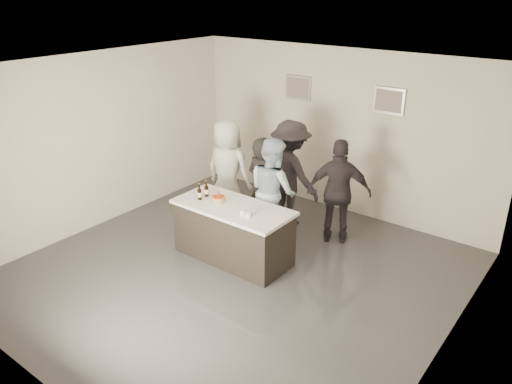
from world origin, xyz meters
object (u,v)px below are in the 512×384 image
at_px(bar_counter, 233,232).
at_px(person_guest_right, 339,192).
at_px(cake, 219,199).
at_px(person_main_blue, 273,191).
at_px(person_guest_back, 290,173).
at_px(person_main_black, 263,188).
at_px(person_guest_left, 228,170).
at_px(beer_bottle_b, 199,192).
at_px(beer_bottle_a, 206,189).

height_order(bar_counter, person_guest_right, person_guest_right).
height_order(cake, person_main_blue, person_main_blue).
bearing_deg(person_guest_back, cake, 91.22).
relative_size(person_main_black, person_main_blue, 0.97).
xyz_separation_m(person_guest_right, person_guest_back, (-1.01, 0.08, 0.06)).
height_order(cake, person_guest_left, person_guest_left).
relative_size(bar_counter, person_guest_right, 1.05).
xyz_separation_m(bar_counter, person_guest_left, (-1.04, 1.11, 0.47)).
distance_m(cake, person_guest_left, 1.36).
xyz_separation_m(beer_bottle_b, person_main_black, (0.47, 1.02, -0.16)).
bearing_deg(person_guest_back, beer_bottle_a, 81.10).
distance_m(cake, beer_bottle_b, 0.32).
distance_m(cake, person_guest_right, 1.97).
relative_size(person_main_blue, person_guest_left, 0.98).
relative_size(person_guest_left, person_guest_right, 1.04).
relative_size(beer_bottle_a, beer_bottle_b, 1.00).
bearing_deg(bar_counter, beer_bottle_b, -167.37).
bearing_deg(person_guest_left, cake, 120.88).
distance_m(bar_counter, person_main_black, 0.99).
relative_size(bar_counter, cake, 9.14).
relative_size(beer_bottle_a, person_guest_left, 0.14).
xyz_separation_m(person_main_black, person_guest_back, (0.08, 0.69, 0.07)).
distance_m(cake, person_guest_back, 1.61).
height_order(beer_bottle_a, person_guest_left, person_guest_left).
bearing_deg(cake, beer_bottle_b, -158.15).
bearing_deg(person_guest_back, person_main_black, 93.65).
bearing_deg(person_guest_back, beer_bottle_b, 82.68).
height_order(cake, person_main_black, person_main_black).
xyz_separation_m(cake, person_main_blue, (0.41, 0.86, -0.04)).
bearing_deg(beer_bottle_a, person_guest_back, 70.52).
relative_size(cake, beer_bottle_b, 0.78).
distance_m(beer_bottle_b, person_guest_back, 1.79).
bearing_deg(person_guest_back, person_guest_right, -174.21).
bearing_deg(person_main_blue, cake, 88.20).
xyz_separation_m(beer_bottle_a, person_main_black, (0.46, 0.86, -0.16)).
bearing_deg(bar_counter, person_guest_left, 133.26).
height_order(beer_bottle_a, person_guest_right, person_guest_right).
bearing_deg(person_main_black, beer_bottle_a, 69.72).
distance_m(beer_bottle_a, person_guest_back, 1.64).
xyz_separation_m(bar_counter, cake, (-0.27, -0.01, 0.49)).
distance_m(beer_bottle_a, person_guest_left, 1.19).
bearing_deg(person_guest_right, person_guest_left, -14.58).
relative_size(beer_bottle_b, person_guest_back, 0.14).
bearing_deg(beer_bottle_a, bar_counter, -2.87).
height_order(cake, beer_bottle_b, beer_bottle_b).
xyz_separation_m(person_main_blue, person_guest_left, (-1.18, 0.26, 0.02)).
bearing_deg(beer_bottle_b, person_guest_right, 46.02).
height_order(beer_bottle_b, person_main_blue, person_main_blue).
xyz_separation_m(bar_counter, beer_bottle_a, (-0.56, 0.03, 0.58)).
bearing_deg(person_guest_back, person_main_blue, 112.28).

